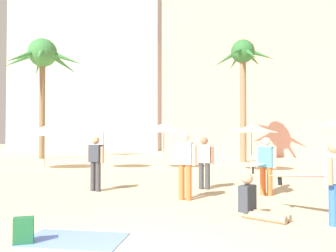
{
  "coord_description": "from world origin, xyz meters",
  "views": [
    {
      "loc": [
        1.44,
        -4.46,
        1.7
      ],
      "look_at": [
        -0.07,
        5.42,
        1.96
      ],
      "focal_mm": 38.41,
      "sensor_mm": 36.0,
      "label": 1
    }
  ],
  "objects_px": {
    "cafe_umbrella_0": "(44,131)",
    "person_mid_center": "(96,161)",
    "cafe_umbrella_2": "(251,129)",
    "cafe_umbrella_4": "(164,128)",
    "person_mid_right": "(255,203)",
    "beach_towel": "(74,239)",
    "person_near_left": "(185,163)",
    "backpack": "(24,231)",
    "palm_tree_left": "(243,63)",
    "person_far_left": "(204,161)",
    "person_far_right": "(332,177)",
    "cafe_umbrella_3": "(104,129)",
    "person_near_right": "(266,163)",
    "palm_tree_far_left": "(42,60)"
  },
  "relations": [
    {
      "from": "cafe_umbrella_0",
      "to": "person_mid_center",
      "type": "bearing_deg",
      "value": -52.24
    },
    {
      "from": "cafe_umbrella_2",
      "to": "person_mid_center",
      "type": "height_order",
      "value": "cafe_umbrella_2"
    },
    {
      "from": "cafe_umbrella_4",
      "to": "person_mid_right",
      "type": "bearing_deg",
      "value": -71.2
    },
    {
      "from": "beach_towel",
      "to": "person_near_left",
      "type": "relative_size",
      "value": 0.91
    },
    {
      "from": "cafe_umbrella_2",
      "to": "cafe_umbrella_0",
      "type": "bearing_deg",
      "value": -177.79
    },
    {
      "from": "person_near_left",
      "to": "person_mid_right",
      "type": "bearing_deg",
      "value": -123.76
    },
    {
      "from": "backpack",
      "to": "person_mid_center",
      "type": "distance_m",
      "value": 5.37
    },
    {
      "from": "palm_tree_left",
      "to": "cafe_umbrella_0",
      "type": "relative_size",
      "value": 2.92
    },
    {
      "from": "person_far_left",
      "to": "person_near_left",
      "type": "distance_m",
      "value": 2.03
    },
    {
      "from": "beach_towel",
      "to": "person_far_right",
      "type": "relative_size",
      "value": 0.69
    },
    {
      "from": "cafe_umbrella_4",
      "to": "backpack",
      "type": "bearing_deg",
      "value": -90.34
    },
    {
      "from": "cafe_umbrella_3",
      "to": "backpack",
      "type": "xyz_separation_m",
      "value": [
        2.99,
        -12.58,
        -1.85
      ]
    },
    {
      "from": "cafe_umbrella_4",
      "to": "person_mid_right",
      "type": "relative_size",
      "value": 2.27
    },
    {
      "from": "cafe_umbrella_4",
      "to": "person_mid_right",
      "type": "height_order",
      "value": "cafe_umbrella_4"
    },
    {
      "from": "cafe_umbrella_3",
      "to": "cafe_umbrella_4",
      "type": "relative_size",
      "value": 0.95
    },
    {
      "from": "cafe_umbrella_3",
      "to": "backpack",
      "type": "distance_m",
      "value": 13.06
    },
    {
      "from": "cafe_umbrella_3",
      "to": "backpack",
      "type": "bearing_deg",
      "value": -76.63
    },
    {
      "from": "beach_towel",
      "to": "person_mid_right",
      "type": "bearing_deg",
      "value": 32.98
    },
    {
      "from": "cafe_umbrella_0",
      "to": "cafe_umbrella_2",
      "type": "height_order",
      "value": "cafe_umbrella_2"
    },
    {
      "from": "cafe_umbrella_3",
      "to": "person_near_left",
      "type": "distance_m",
      "value": 9.87
    },
    {
      "from": "beach_towel",
      "to": "person_mid_center",
      "type": "relative_size",
      "value": 0.96
    },
    {
      "from": "person_far_left",
      "to": "backpack",
      "type": "bearing_deg",
      "value": 165.24
    },
    {
      "from": "cafe_umbrella_0",
      "to": "person_mid_center",
      "type": "relative_size",
      "value": 1.62
    },
    {
      "from": "beach_towel",
      "to": "cafe_umbrella_2",
      "type": "bearing_deg",
      "value": 72.65
    },
    {
      "from": "person_near_right",
      "to": "backpack",
      "type": "bearing_deg",
      "value": 170.3
    },
    {
      "from": "cafe_umbrella_3",
      "to": "beach_towel",
      "type": "distance_m",
      "value": 12.95
    },
    {
      "from": "palm_tree_far_left",
      "to": "cafe_umbrella_4",
      "type": "relative_size",
      "value": 3.79
    },
    {
      "from": "cafe_umbrella_3",
      "to": "person_near_right",
      "type": "bearing_deg",
      "value": -44.65
    },
    {
      "from": "palm_tree_left",
      "to": "cafe_umbrella_2",
      "type": "height_order",
      "value": "palm_tree_left"
    },
    {
      "from": "cafe_umbrella_3",
      "to": "person_mid_right",
      "type": "relative_size",
      "value": 2.17
    },
    {
      "from": "cafe_umbrella_0",
      "to": "beach_towel",
      "type": "height_order",
      "value": "cafe_umbrella_0"
    },
    {
      "from": "person_near_left",
      "to": "person_far_right",
      "type": "bearing_deg",
      "value": -108.9
    },
    {
      "from": "person_near_right",
      "to": "person_mid_right",
      "type": "xyz_separation_m",
      "value": [
        -0.56,
        -3.06,
        -0.58
      ]
    },
    {
      "from": "palm_tree_left",
      "to": "cafe_umbrella_2",
      "type": "xyz_separation_m",
      "value": [
        0.04,
        -5.95,
        -4.35
      ]
    },
    {
      "from": "palm_tree_left",
      "to": "cafe_umbrella_0",
      "type": "bearing_deg",
      "value": -148.49
    },
    {
      "from": "cafe_umbrella_2",
      "to": "person_near_left",
      "type": "height_order",
      "value": "cafe_umbrella_2"
    },
    {
      "from": "beach_towel",
      "to": "person_far_left",
      "type": "relative_size",
      "value": 0.98
    },
    {
      "from": "palm_tree_left",
      "to": "cafe_umbrella_4",
      "type": "distance_m",
      "value": 8.04
    },
    {
      "from": "person_far_right",
      "to": "person_mid_center",
      "type": "distance_m",
      "value": 6.72
    },
    {
      "from": "cafe_umbrella_2",
      "to": "palm_tree_far_left",
      "type": "bearing_deg",
      "value": 154.14
    },
    {
      "from": "cafe_umbrella_3",
      "to": "cafe_umbrella_4",
      "type": "height_order",
      "value": "cafe_umbrella_4"
    },
    {
      "from": "cafe_umbrella_0",
      "to": "person_far_left",
      "type": "xyz_separation_m",
      "value": [
        8.46,
        -5.8,
        -1.03
      ]
    },
    {
      "from": "cafe_umbrella_2",
      "to": "person_far_right",
      "type": "distance_m",
      "value": 10.35
    },
    {
      "from": "cafe_umbrella_0",
      "to": "person_far_right",
      "type": "xyz_separation_m",
      "value": [
        11.13,
        -9.86,
        -1.05
      ]
    },
    {
      "from": "person_far_left",
      "to": "person_near_left",
      "type": "relative_size",
      "value": 0.93
    },
    {
      "from": "person_near_right",
      "to": "person_far_right",
      "type": "relative_size",
      "value": 1.15
    },
    {
      "from": "cafe_umbrella_0",
      "to": "palm_tree_far_left",
      "type": "bearing_deg",
      "value": 118.97
    },
    {
      "from": "backpack",
      "to": "cafe_umbrella_0",
      "type": "bearing_deg",
      "value": 1.69
    },
    {
      "from": "person_mid_right",
      "to": "cafe_umbrella_3",
      "type": "bearing_deg",
      "value": 155.01
    },
    {
      "from": "beach_towel",
      "to": "cafe_umbrella_0",
      "type": "bearing_deg",
      "value": 119.68
    }
  ]
}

